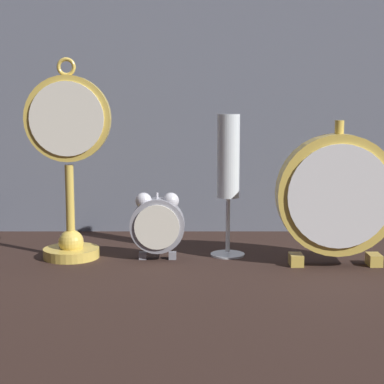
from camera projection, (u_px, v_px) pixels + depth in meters
name	position (u px, v px, depth m)	size (l,w,h in m)	color
ground_plane	(192.00, 276.00, 0.94)	(4.00, 4.00, 0.00)	black
fabric_backdrop_drape	(193.00, 53.00, 1.21)	(1.51, 0.01, 0.69)	slate
pocket_watch_on_stand	(69.00, 165.00, 1.03)	(0.14, 0.09, 0.32)	gold
alarm_clock_twin_bell	(157.00, 223.00, 1.03)	(0.09, 0.03, 0.11)	gray
mantel_clock_silver	(337.00, 196.00, 0.98)	(0.19, 0.04, 0.23)	gold
champagne_flute	(228.00, 168.00, 1.04)	(0.06, 0.06, 0.23)	silver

